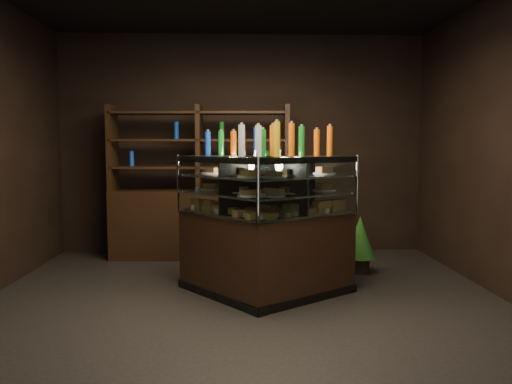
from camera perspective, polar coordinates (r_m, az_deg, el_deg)
ground at (r=4.70m, az=-1.24°, el=-13.03°), size 5.00×5.00×0.00m
room_shell at (r=4.49m, az=-1.29°, el=11.22°), size 5.02×5.02×3.01m
display_case at (r=4.94m, az=0.96°, el=-6.52°), size 1.83×1.39×1.39m
food_display at (r=4.85m, az=0.97°, el=-0.00°), size 1.47×1.00×0.43m
bottles_top at (r=4.84m, az=0.98°, el=5.79°), size 1.30×0.86×0.30m
potted_conifer at (r=5.95m, az=11.80°, el=-4.97°), size 0.35×0.35×0.75m
back_shelving at (r=6.59m, az=-6.42°, el=-2.34°), size 2.34×0.53×2.00m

